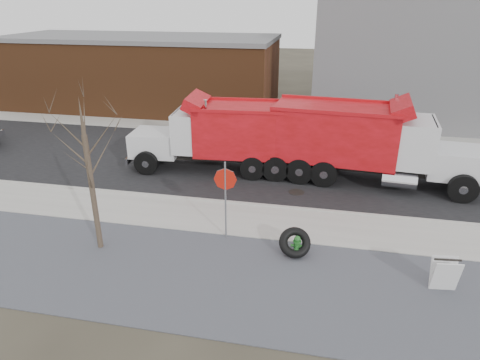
% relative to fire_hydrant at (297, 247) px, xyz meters
% --- Properties ---
extents(ground, '(120.00, 120.00, 0.00)m').
position_rel_fire_hydrant_xyz_m(ground, '(-3.40, 1.76, -0.34)').
color(ground, '#383328').
rests_on(ground, ground).
extents(gravel_verge, '(60.00, 5.00, 0.03)m').
position_rel_fire_hydrant_xyz_m(gravel_verge, '(-3.40, -1.74, -0.32)').
color(gravel_verge, slate).
rests_on(gravel_verge, ground).
extents(sidewalk, '(60.00, 2.50, 0.06)m').
position_rel_fire_hydrant_xyz_m(sidewalk, '(-3.40, 2.01, -0.31)').
color(sidewalk, '#9E9B93').
rests_on(sidewalk, ground).
extents(curb, '(60.00, 0.15, 0.11)m').
position_rel_fire_hydrant_xyz_m(curb, '(-3.40, 3.31, -0.28)').
color(curb, '#9E9B93').
rests_on(curb, ground).
extents(road, '(60.00, 9.40, 0.02)m').
position_rel_fire_hydrant_xyz_m(road, '(-3.40, 8.06, -0.33)').
color(road, black).
rests_on(road, ground).
extents(far_sidewalk, '(60.00, 2.00, 0.06)m').
position_rel_fire_hydrant_xyz_m(far_sidewalk, '(-3.40, 13.76, -0.31)').
color(far_sidewalk, '#9E9B93').
rests_on(far_sidewalk, ground).
extents(building_grey, '(12.00, 10.00, 8.00)m').
position_rel_fire_hydrant_xyz_m(building_grey, '(5.60, 19.76, 3.66)').
color(building_grey, slate).
rests_on(building_grey, ground).
extents(building_brick, '(20.20, 8.20, 5.30)m').
position_rel_fire_hydrant_xyz_m(building_brick, '(-13.40, 18.76, 2.32)').
color(building_brick, brown).
rests_on(building_brick, ground).
extents(bare_tree, '(3.20, 3.20, 5.20)m').
position_rel_fire_hydrant_xyz_m(bare_tree, '(-6.60, -0.84, 2.96)').
color(bare_tree, '#382D23').
rests_on(bare_tree, ground).
extents(fire_hydrant, '(0.41, 0.40, 0.74)m').
position_rel_fire_hydrant_xyz_m(fire_hydrant, '(0.00, 0.00, 0.00)').
color(fire_hydrant, '#2A702C').
rests_on(fire_hydrant, ground).
extents(truck_tire, '(1.23, 1.14, 0.96)m').
position_rel_fire_hydrant_xyz_m(truck_tire, '(-0.08, 0.04, 0.12)').
color(truck_tire, black).
rests_on(truck_tire, ground).
extents(stop_sign, '(0.78, 0.09, 2.88)m').
position_rel_fire_hydrant_xyz_m(stop_sign, '(-2.55, 0.64, 1.61)').
color(stop_sign, gray).
rests_on(stop_sign, ground).
extents(sandwich_board, '(0.80, 0.55, 1.04)m').
position_rel_fire_hydrant_xyz_m(sandwich_board, '(4.31, -0.96, 0.21)').
color(sandwich_board, silver).
rests_on(sandwich_board, ground).
extents(dump_truck_red_a, '(9.80, 3.41, 3.88)m').
position_rel_fire_hydrant_xyz_m(dump_truck_red_a, '(2.33, 6.91, 1.63)').
color(dump_truck_red_a, black).
rests_on(dump_truck_red_a, ground).
extents(dump_truck_red_b, '(8.78, 3.10, 3.67)m').
position_rel_fire_hydrant_xyz_m(dump_truck_red_b, '(-3.96, 6.98, 1.53)').
color(dump_truck_red_b, black).
rests_on(dump_truck_red_b, ground).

